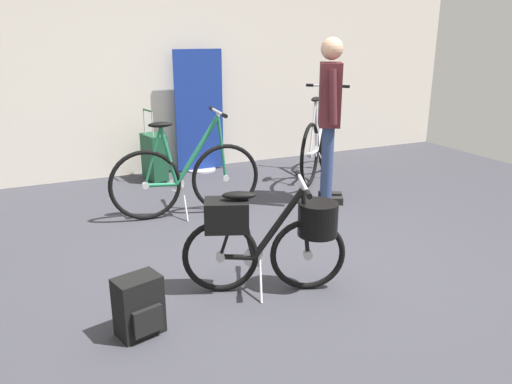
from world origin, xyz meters
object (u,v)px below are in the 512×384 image
Objects in this scene: display_bike_left at (186,177)px; backpack_on_floor at (139,306)px; floor_banner_stand at (200,119)px; folding_bike_foreground at (272,233)px; display_bike_right at (319,144)px; rolling_suitcase at (154,157)px; visitor_near_wall at (330,112)px.

backpack_on_floor is at bearing -115.09° from display_bike_left.
floor_banner_stand is 1.04× the size of display_bike_left.
display_bike_right is (1.74, 2.26, -0.01)m from folding_bike_foreground.
floor_banner_stand is 4.17× the size of backpack_on_floor.
visitor_near_wall is at bearing -46.96° from rolling_suitcase.
folding_bike_foreground is at bearing -100.28° from floor_banner_stand.
folding_bike_foreground is 0.95m from backpack_on_floor.
visitor_near_wall is at bearing -8.24° from display_bike_left.
floor_banner_stand is 1.48m from display_bike_right.
floor_banner_stand is 1.77× the size of rolling_suitcase.
floor_banner_stand reaches higher than folding_bike_foreground.
visitor_near_wall is at bearing -116.23° from display_bike_right.
display_bike_right is at bearing 42.23° from backpack_on_floor.
display_bike_right reaches higher than folding_bike_foreground.
backpack_on_floor is at bearing -137.77° from display_bike_right.
backpack_on_floor is (-1.48, -3.27, -0.48)m from floor_banner_stand.
display_bike_left reaches higher than rolling_suitcase.
visitor_near_wall is (1.41, -0.20, 0.55)m from display_bike_left.
display_bike_right is (1.18, -0.87, -0.25)m from floor_banner_stand.
folding_bike_foreground is 0.72× the size of display_bike_left.
display_bike_right is 3.59m from backpack_on_floor.
rolling_suitcase is (-0.06, 2.93, -0.13)m from folding_bike_foreground.
floor_banner_stand is at bearing 66.72° from display_bike_left.
floor_banner_stand is 3.62m from backpack_on_floor.
display_bike_right is 3.18× the size of backpack_on_floor.
display_bike_right reaches higher than rolling_suitcase.
folding_bike_foreground is at bearing 9.23° from backpack_on_floor.
rolling_suitcase is at bearing -162.68° from floor_banner_stand.
display_bike_right is 0.69× the size of visitor_near_wall.
rolling_suitcase is 2.36× the size of backpack_on_floor.
folding_bike_foreground is 0.63× the size of visitor_near_wall.
rolling_suitcase reaches higher than backpack_on_floor.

